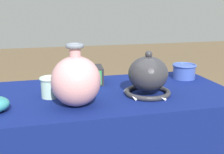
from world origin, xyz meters
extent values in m
cylinder|color=olive|center=(0.59, 0.25, 0.38)|extent=(0.04, 0.04, 0.76)
cube|color=olive|center=(0.00, 0.00, 0.77)|extent=(1.29, 0.59, 0.03)
cube|color=navy|center=(0.00, 0.00, 0.79)|extent=(1.31, 0.61, 0.01)
cube|color=navy|center=(0.00, -0.31, 0.65)|extent=(1.31, 0.01, 0.29)
ellipsoid|color=#D19399|center=(-0.10, -0.15, 0.89)|extent=(0.20, 0.20, 0.20)
cylinder|color=#D19399|center=(-0.10, -0.15, 1.01)|extent=(0.04, 0.04, 0.05)
torus|color=slate|center=(-0.10, -0.15, 1.04)|extent=(0.07, 0.07, 0.02)
torus|color=#2D2D33|center=(0.23, -0.08, 0.80)|extent=(0.21, 0.21, 0.02)
ellipsoid|color=#2D2D33|center=(0.23, -0.08, 0.89)|extent=(0.18, 0.18, 0.16)
sphere|color=#2D2D33|center=(0.23, -0.08, 0.98)|extent=(0.03, 0.03, 0.03)
cone|color=white|center=(0.34, -0.08, 0.80)|extent=(0.01, 0.03, 0.02)
cone|color=white|center=(0.26, 0.02, 0.80)|extent=(0.03, 0.02, 0.02)
cone|color=white|center=(0.15, -0.02, 0.80)|extent=(0.03, 0.03, 0.02)
cone|color=white|center=(0.15, -0.15, 0.80)|extent=(0.03, 0.03, 0.02)
cone|color=white|center=(0.26, -0.18, 0.80)|extent=(0.03, 0.02, 0.02)
cube|color=#232328|center=(0.01, 0.17, 0.83)|extent=(0.14, 0.14, 0.09)
cube|color=green|center=(0.00, 0.11, 0.83)|extent=(0.11, 0.02, 0.07)
cylinder|color=#A8CCB7|center=(-0.20, -0.01, 0.83)|extent=(0.08, 0.08, 0.09)
torus|color=#A8CCB7|center=(-0.20, -0.01, 0.88)|extent=(0.09, 0.09, 0.01)
cylinder|color=#3851A8|center=(0.53, 0.14, 0.83)|extent=(0.12, 0.12, 0.07)
torus|color=#3851A8|center=(0.53, 0.14, 0.87)|extent=(0.13, 0.13, 0.01)
camera|label=1|loc=(-0.22, -1.23, 1.19)|focal=45.00mm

